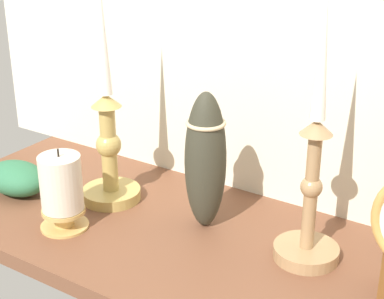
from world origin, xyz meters
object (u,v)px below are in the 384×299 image
pillar_candle_front (62,191)px  candlestick_tall_left (311,188)px  tall_ceramic_vase (205,160)px  candlestick_tall_center (108,140)px

pillar_candle_front → candlestick_tall_left: bearing=19.7°
pillar_candle_front → tall_ceramic_vase: size_ratio=0.60×
candlestick_tall_center → tall_ceramic_vase: size_ratio=1.73×
pillar_candle_front → tall_ceramic_vase: (17.45, 12.16, 4.68)cm
candlestick_tall_left → pillar_candle_front: candlestick_tall_left is taller
candlestick_tall_left → pillar_candle_front: 36.41cm
candlestick_tall_center → pillar_candle_front: size_ratio=2.86×
candlestick_tall_left → tall_ceramic_vase: 16.54cm
candlestick_tall_left → candlestick_tall_center: 34.02cm
candlestick_tall_center → tall_ceramic_vase: (17.45, 1.22, 0.32)cm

